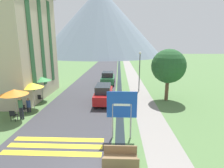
{
  "coord_description": "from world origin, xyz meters",
  "views": [
    {
      "loc": [
        1.08,
        -5.96,
        5.69
      ],
      "look_at": [
        0.46,
        10.0,
        2.01
      ],
      "focal_mm": 28.0,
      "sensor_mm": 36.0,
      "label": 1
    }
  ],
  "objects_px": {
    "person_standing_terrace": "(21,107)",
    "parked_car_far": "(108,78)",
    "cafe_umbrella_front_orange": "(14,92)",
    "cafe_umbrella_middle_yellow": "(32,85)",
    "tree_by_path": "(168,66)",
    "footbridge": "(120,159)",
    "person_seated_near": "(29,104)",
    "cafe_umbrella_rear_green": "(41,79)",
    "cafe_chair_near_left": "(23,108)",
    "cafe_chair_far_right": "(40,98)",
    "cafe_chair_nearest": "(13,115)",
    "hotel_building": "(16,38)",
    "road_sign": "(122,108)",
    "parked_car_near": "(103,94)",
    "streetlamp": "(140,68)"
  },
  "relations": [
    {
      "from": "cafe_umbrella_middle_yellow",
      "to": "tree_by_path",
      "type": "height_order",
      "value": "tree_by_path"
    },
    {
      "from": "cafe_chair_nearest",
      "to": "cafe_chair_far_right",
      "type": "relative_size",
      "value": 1.0
    },
    {
      "from": "cafe_umbrella_front_orange",
      "to": "parked_car_far",
      "type": "bearing_deg",
      "value": 63.34
    },
    {
      "from": "tree_by_path",
      "to": "cafe_chair_far_right",
      "type": "bearing_deg",
      "value": -173.53
    },
    {
      "from": "cafe_chair_nearest",
      "to": "cafe_umbrella_rear_green",
      "type": "relative_size",
      "value": 0.35
    },
    {
      "from": "person_standing_terrace",
      "to": "parked_car_far",
      "type": "bearing_deg",
      "value": 64.38
    },
    {
      "from": "cafe_chair_near_left",
      "to": "parked_car_far",
      "type": "bearing_deg",
      "value": 87.01
    },
    {
      "from": "parked_car_near",
      "to": "cafe_chair_near_left",
      "type": "distance_m",
      "value": 7.16
    },
    {
      "from": "cafe_chair_nearest",
      "to": "cafe_chair_near_left",
      "type": "bearing_deg",
      "value": 72.22
    },
    {
      "from": "road_sign",
      "to": "cafe_umbrella_rear_green",
      "type": "relative_size",
      "value": 1.22
    },
    {
      "from": "hotel_building",
      "to": "cafe_umbrella_front_orange",
      "type": "relative_size",
      "value": 4.86
    },
    {
      "from": "road_sign",
      "to": "cafe_umbrella_middle_yellow",
      "type": "distance_m",
      "value": 9.13
    },
    {
      "from": "cafe_umbrella_rear_green",
      "to": "streetlamp",
      "type": "relative_size",
      "value": 0.51
    },
    {
      "from": "cafe_umbrella_rear_green",
      "to": "cafe_chair_near_left",
      "type": "bearing_deg",
      "value": -90.27
    },
    {
      "from": "cafe_umbrella_rear_green",
      "to": "parked_car_far",
      "type": "bearing_deg",
      "value": 50.17
    },
    {
      "from": "cafe_umbrella_rear_green",
      "to": "tree_by_path",
      "type": "height_order",
      "value": "tree_by_path"
    },
    {
      "from": "cafe_umbrella_rear_green",
      "to": "streetlamp",
      "type": "height_order",
      "value": "streetlamp"
    },
    {
      "from": "person_standing_terrace",
      "to": "tree_by_path",
      "type": "xyz_separation_m",
      "value": [
        12.38,
        5.24,
        2.49
      ]
    },
    {
      "from": "parked_car_far",
      "to": "tree_by_path",
      "type": "xyz_separation_m",
      "value": [
        6.49,
        -7.04,
        2.61
      ]
    },
    {
      "from": "cafe_chair_far_right",
      "to": "road_sign",
      "type": "bearing_deg",
      "value": -37.61
    },
    {
      "from": "cafe_umbrella_middle_yellow",
      "to": "person_standing_terrace",
      "type": "relative_size",
      "value": 1.35
    },
    {
      "from": "road_sign",
      "to": "cafe_chair_far_right",
      "type": "bearing_deg",
      "value": 141.92
    },
    {
      "from": "hotel_building",
      "to": "road_sign",
      "type": "bearing_deg",
      "value": -37.21
    },
    {
      "from": "cafe_umbrella_front_orange",
      "to": "cafe_umbrella_middle_yellow",
      "type": "relative_size",
      "value": 1.02
    },
    {
      "from": "cafe_umbrella_middle_yellow",
      "to": "tree_by_path",
      "type": "xyz_separation_m",
      "value": [
        12.53,
        2.91,
        1.36
      ]
    },
    {
      "from": "hotel_building",
      "to": "cafe_umbrella_middle_yellow",
      "type": "bearing_deg",
      "value": -49.19
    },
    {
      "from": "road_sign",
      "to": "tree_by_path",
      "type": "relative_size",
      "value": 0.57
    },
    {
      "from": "hotel_building",
      "to": "footbridge",
      "type": "bearing_deg",
      "value": -44.83
    },
    {
      "from": "parked_car_near",
      "to": "road_sign",
      "type": "bearing_deg",
      "value": -75.81
    },
    {
      "from": "cafe_chair_nearest",
      "to": "cafe_chair_far_right",
      "type": "xyz_separation_m",
      "value": [
        0.14,
        4.15,
        0.0
      ]
    },
    {
      "from": "cafe_umbrella_rear_green",
      "to": "streetlamp",
      "type": "distance_m",
      "value": 11.12
    },
    {
      "from": "hotel_building",
      "to": "cafe_chair_far_right",
      "type": "height_order",
      "value": "hotel_building"
    },
    {
      "from": "parked_car_far",
      "to": "cafe_chair_near_left",
      "type": "bearing_deg",
      "value": -119.07
    },
    {
      "from": "road_sign",
      "to": "tree_by_path",
      "type": "distance_m",
      "value": 9.15
    },
    {
      "from": "cafe_umbrella_front_orange",
      "to": "tree_by_path",
      "type": "height_order",
      "value": "tree_by_path"
    },
    {
      "from": "person_standing_terrace",
      "to": "streetlamp",
      "type": "height_order",
      "value": "streetlamp"
    },
    {
      "from": "cafe_umbrella_rear_green",
      "to": "tree_by_path",
      "type": "xyz_separation_m",
      "value": [
        12.76,
        0.48,
        1.28
      ]
    },
    {
      "from": "footbridge",
      "to": "person_seated_near",
      "type": "height_order",
      "value": "person_seated_near"
    },
    {
      "from": "cafe_umbrella_front_orange",
      "to": "streetlamp",
      "type": "xyz_separation_m",
      "value": [
        10.27,
        8.9,
        0.66
      ]
    },
    {
      "from": "parked_car_near",
      "to": "person_standing_terrace",
      "type": "height_order",
      "value": "parked_car_near"
    },
    {
      "from": "parked_car_near",
      "to": "tree_by_path",
      "type": "height_order",
      "value": "tree_by_path"
    },
    {
      "from": "tree_by_path",
      "to": "cafe_umbrella_rear_green",
      "type": "bearing_deg",
      "value": -177.84
    },
    {
      "from": "road_sign",
      "to": "cafe_umbrella_front_orange",
      "type": "height_order",
      "value": "road_sign"
    },
    {
      "from": "footbridge",
      "to": "cafe_chair_far_right",
      "type": "relative_size",
      "value": 2.0
    },
    {
      "from": "hotel_building",
      "to": "cafe_umbrella_front_orange",
      "type": "xyz_separation_m",
      "value": [
        2.73,
        -5.77,
        -4.09
      ]
    },
    {
      "from": "cafe_umbrella_middle_yellow",
      "to": "footbridge",
      "type": "bearing_deg",
      "value": -42.99
    },
    {
      "from": "cafe_chair_nearest",
      "to": "streetlamp",
      "type": "height_order",
      "value": "streetlamp"
    },
    {
      "from": "hotel_building",
      "to": "parked_car_near",
      "type": "xyz_separation_m",
      "value": [
        8.99,
        -1.44,
        -5.39
      ]
    },
    {
      "from": "hotel_building",
      "to": "cafe_umbrella_front_orange",
      "type": "bearing_deg",
      "value": -64.68
    },
    {
      "from": "footbridge",
      "to": "cafe_chair_nearest",
      "type": "relative_size",
      "value": 2.0
    }
  ]
}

